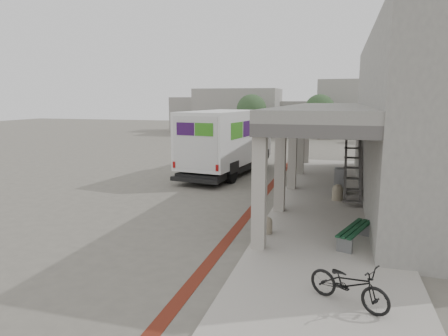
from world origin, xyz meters
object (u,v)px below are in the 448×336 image
(fedex_truck, at_px, (228,140))
(utility_cabinet, at_px, (340,181))
(bicycle_black, at_px, (349,284))
(bench, at_px, (355,232))

(fedex_truck, relative_size, utility_cabinet, 8.00)
(fedex_truck, height_order, bicycle_black, fedex_truck)
(bench, height_order, utility_cabinet, utility_cabinet)
(utility_cabinet, bearing_deg, fedex_truck, 151.96)
(fedex_truck, distance_m, utility_cabinet, 7.33)
(bicycle_black, bearing_deg, utility_cabinet, 29.39)
(bench, distance_m, bicycle_black, 3.77)
(utility_cabinet, relative_size, bicycle_black, 0.63)
(bench, bearing_deg, fedex_truck, 143.11)
(fedex_truck, height_order, bench, fedex_truck)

